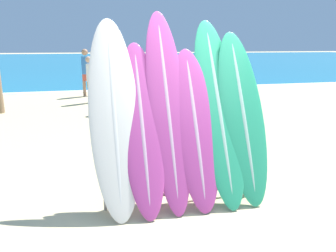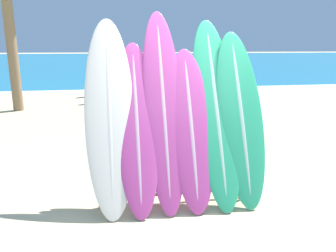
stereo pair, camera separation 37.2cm
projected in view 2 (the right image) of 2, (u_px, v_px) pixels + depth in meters
ground_plane at (212, 213)px, 3.91m from camera, size 160.00×160.00×0.00m
ocean_water at (121, 60)px, 42.55m from camera, size 120.00×60.00×0.01m
surfboard_rack at (178, 170)px, 4.10m from camera, size 2.01×0.04×0.79m
surfboard_slot_0 at (110, 114)px, 3.94m from camera, size 0.60×1.13×2.29m
surfboard_slot_1 at (137, 126)px, 3.97m from camera, size 0.51×1.08×2.00m
surfboard_slot_2 at (163, 107)px, 4.06m from camera, size 0.50×1.22×2.40m
surfboard_slot_3 at (191, 127)px, 4.06m from camera, size 0.54×1.01×1.92m
surfboard_slot_4 at (216, 110)px, 4.17m from camera, size 0.57×1.25×2.30m
surfboard_slot_5 at (241, 116)px, 4.18m from camera, size 0.59×1.09×2.14m
person_near_water at (106, 77)px, 11.23m from camera, size 0.21×0.26×1.57m
person_mid_beach at (104, 70)px, 12.69m from camera, size 0.30×0.24×1.79m
person_far_left at (137, 78)px, 9.67m from camera, size 0.24×0.30×1.82m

